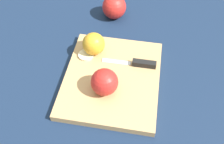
# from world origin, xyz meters

# --- Properties ---
(ground_plane) EXTENTS (4.00, 4.00, 0.00)m
(ground_plane) POSITION_xyz_m (0.00, 0.00, 0.00)
(ground_plane) COLOR #14233D
(cutting_board) EXTENTS (0.34, 0.30, 0.02)m
(cutting_board) POSITION_xyz_m (0.00, 0.00, 0.01)
(cutting_board) COLOR tan
(cutting_board) RESTS_ON ground_plane
(apple_half_left) EXTENTS (0.08, 0.08, 0.08)m
(apple_half_left) POSITION_xyz_m (-0.05, 0.01, 0.06)
(apple_half_left) COLOR red
(apple_half_left) RESTS_ON cutting_board
(apple_half_right) EXTENTS (0.07, 0.07, 0.07)m
(apple_half_right) POSITION_xyz_m (0.08, 0.08, 0.06)
(apple_half_right) COLOR gold
(apple_half_right) RESTS_ON cutting_board
(knife) EXTENTS (0.03, 0.16, 0.02)m
(knife) POSITION_xyz_m (0.06, -0.08, 0.03)
(knife) COLOR silver
(knife) RESTS_ON cutting_board
(apple_slice) EXTENTS (0.05, 0.05, 0.01)m
(apple_slice) POSITION_xyz_m (0.06, 0.10, 0.03)
(apple_slice) COLOR beige
(apple_slice) RESTS_ON cutting_board
(apple_whole) EXTENTS (0.09, 0.09, 0.10)m
(apple_whole) POSITION_xyz_m (0.30, 0.06, 0.04)
(apple_whole) COLOR red
(apple_whole) RESTS_ON ground_plane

